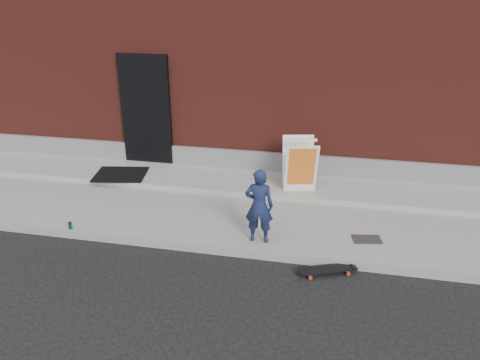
% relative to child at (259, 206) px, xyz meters
% --- Properties ---
extents(ground, '(80.00, 80.00, 0.00)m').
position_rel_child_xyz_m(ground, '(-0.22, -0.31, -0.74)').
color(ground, black).
rests_on(ground, ground).
extents(sidewalk, '(20.00, 3.00, 0.15)m').
position_rel_child_xyz_m(sidewalk, '(-0.22, 1.19, -0.66)').
color(sidewalk, gray).
rests_on(sidewalk, ground).
extents(apron, '(20.00, 1.20, 0.10)m').
position_rel_child_xyz_m(apron, '(-0.22, 2.09, -0.54)').
color(apron, gray).
rests_on(apron, sidewalk).
extents(building, '(20.00, 8.10, 5.00)m').
position_rel_child_xyz_m(building, '(-0.22, 6.68, 1.76)').
color(building, '#5D2119').
rests_on(building, ground).
extents(child, '(0.44, 0.30, 1.18)m').
position_rel_child_xyz_m(child, '(0.00, 0.00, 0.00)').
color(child, '#172041').
rests_on(child, sidewalk).
extents(skateboard, '(0.82, 0.49, 0.09)m').
position_rel_child_xyz_m(skateboard, '(1.07, -0.48, -0.66)').
color(skateboard, red).
rests_on(skateboard, ground).
extents(pizza_sign, '(0.72, 0.80, 0.97)m').
position_rel_child_xyz_m(pizza_sign, '(0.44, 1.86, -0.00)').
color(pizza_sign, white).
rests_on(pizza_sign, apron).
extents(soda_can, '(0.08, 0.08, 0.12)m').
position_rel_child_xyz_m(soda_can, '(-3.03, -0.26, -0.53)').
color(soda_can, '#1B8B3A').
rests_on(soda_can, sidewalk).
extents(doormat, '(1.12, 0.97, 0.03)m').
position_rel_child_xyz_m(doormat, '(-3.12, 1.81, -0.47)').
color(doormat, black).
rests_on(doormat, apron).
extents(utility_plate, '(0.48, 0.35, 0.01)m').
position_rel_child_xyz_m(utility_plate, '(1.64, 0.35, -0.58)').
color(utility_plate, '#4F4F54').
rests_on(utility_plate, sidewalk).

